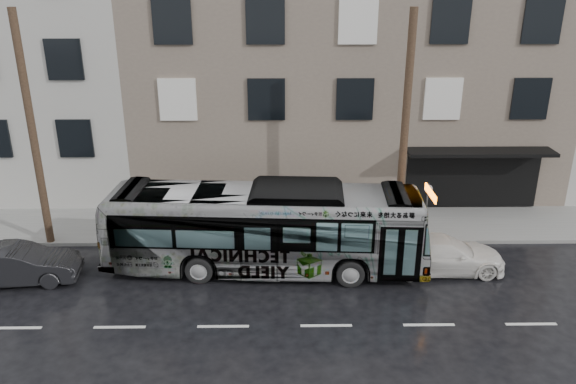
# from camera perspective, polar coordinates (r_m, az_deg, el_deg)

# --- Properties ---
(ground) EXTENTS (120.00, 120.00, 0.00)m
(ground) POSITION_cam_1_polar(r_m,az_deg,el_deg) (20.08, -5.92, -9.38)
(ground) COLOR black
(ground) RESTS_ON ground
(sidewalk) EXTENTS (90.00, 3.60, 0.15)m
(sidewalk) POSITION_cam_1_polar(r_m,az_deg,el_deg) (24.38, -4.96, -3.39)
(sidewalk) COLOR gray
(sidewalk) RESTS_ON ground
(building_taupe) EXTENTS (20.00, 12.00, 11.00)m
(building_taupe) POSITION_cam_1_polar(r_m,az_deg,el_deg) (30.45, 5.38, 12.23)
(building_taupe) COLOR #796D5D
(building_taupe) RESTS_ON ground
(utility_pole_front) EXTENTS (0.30, 0.30, 9.00)m
(utility_pole_front) POSITION_cam_1_polar(r_m,az_deg,el_deg) (21.76, 11.77, 6.02)
(utility_pole_front) COLOR #4E3A27
(utility_pole_front) RESTS_ON sidewalk
(utility_pole_rear) EXTENTS (0.30, 0.30, 9.00)m
(utility_pole_rear) POSITION_cam_1_polar(r_m,az_deg,el_deg) (23.21, -24.52, 5.49)
(utility_pole_rear) COLOR #4E3A27
(utility_pole_rear) RESTS_ON sidewalk
(sign_post) EXTENTS (0.06, 0.06, 2.40)m
(sign_post) POSITION_cam_1_polar(r_m,az_deg,el_deg) (23.07, 13.84, -1.96)
(sign_post) COLOR slate
(sign_post) RESTS_ON sidewalk
(bus) EXTENTS (11.74, 3.41, 3.23)m
(bus) POSITION_cam_1_polar(r_m,az_deg,el_deg) (20.36, -2.34, -3.69)
(bus) COLOR #B2B2B2
(bus) RESTS_ON ground
(white_sedan) EXTENTS (4.59, 1.91, 1.33)m
(white_sedan) POSITION_cam_1_polar(r_m,az_deg,el_deg) (21.35, 15.32, -6.09)
(white_sedan) COLOR silver
(white_sedan) RESTS_ON ground
(dark_sedan) EXTENTS (4.28, 1.90, 1.36)m
(dark_sedan) POSITION_cam_1_polar(r_m,az_deg,el_deg) (21.99, -25.75, -6.67)
(dark_sedan) COLOR black
(dark_sedan) RESTS_ON ground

